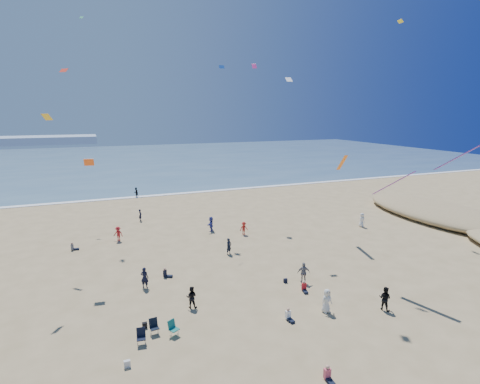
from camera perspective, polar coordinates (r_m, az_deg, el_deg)
name	(u,v)px	position (r m, az deg, el deg)	size (l,w,h in m)	color
ground	(260,364)	(22.61, 3.09, -24.72)	(220.00, 220.00, 0.00)	tan
ocean	(121,161)	(112.46, -17.71, 4.58)	(220.00, 100.00, 0.06)	#476B84
surf_line	(145,196)	(63.32, -14.24, -0.63)	(220.00, 1.20, 0.08)	white
standing_flyers	(250,249)	(35.99, 1.55, -8.63)	(33.35, 46.95, 1.75)	gray
seated_group	(212,289)	(29.33, -4.22, -14.53)	(17.79, 25.85, 0.84)	white
chair_cluster	(157,331)	(24.79, -12.57, -19.97)	(2.74, 1.46, 1.00)	black
white_tote	(127,364)	(23.09, -16.82, -23.78)	(0.35, 0.20, 0.40)	silver
black_backpack	(145,325)	(26.10, -14.32, -19.08)	(0.30, 0.22, 0.38)	black
navy_bag	(285,281)	(31.36, 6.94, -13.26)	(0.28, 0.18, 0.34)	black
kites_aloft	(292,96)	(34.26, 7.92, 14.25)	(44.81, 38.91, 25.52)	pink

